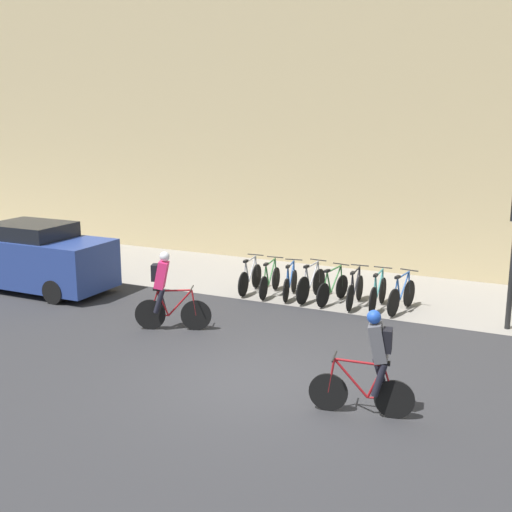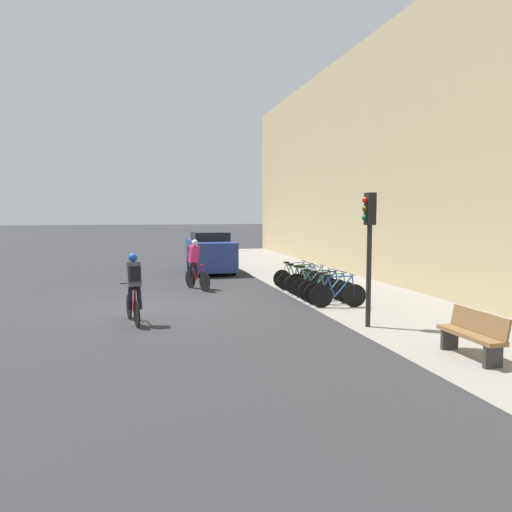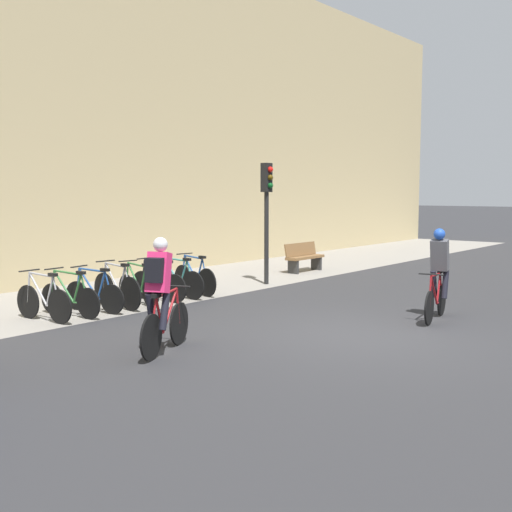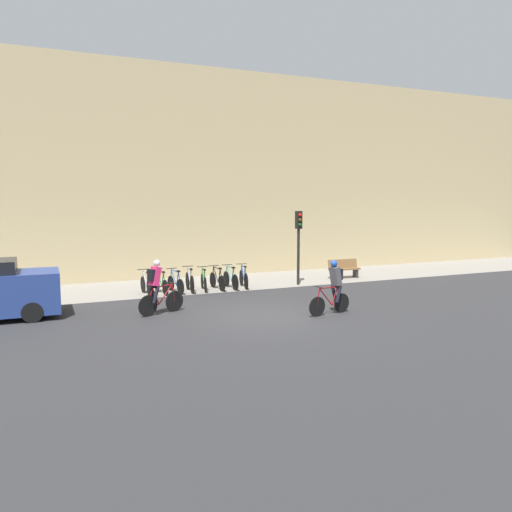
{
  "view_description": "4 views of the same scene",
  "coord_description": "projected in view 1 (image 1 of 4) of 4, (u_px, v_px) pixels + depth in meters",
  "views": [
    {
      "loc": [
        4.61,
        -9.81,
        4.71
      ],
      "look_at": [
        -1.47,
        2.94,
        1.58
      ],
      "focal_mm": 45.0,
      "sensor_mm": 36.0,
      "label": 1
    },
    {
      "loc": [
        14.64,
        -0.43,
        2.75
      ],
      "look_at": [
        -1.31,
        3.45,
        1.31
      ],
      "focal_mm": 35.0,
      "sensor_mm": 36.0,
      "label": 2
    },
    {
      "loc": [
        -9.59,
        -5.43,
        2.46
      ],
      "look_at": [
        -0.09,
        2.2,
        1.23
      ],
      "focal_mm": 45.0,
      "sensor_mm": 36.0,
      "label": 3
    },
    {
      "loc": [
        -6.35,
        -14.08,
        3.65
      ],
      "look_at": [
        0.65,
        2.27,
        1.68
      ],
      "focal_mm": 35.0,
      "sensor_mm": 36.0,
      "label": 4
    }
  ],
  "objects": [
    {
      "name": "ground",
      "position": [
        260.0,
        380.0,
        11.6
      ],
      "size": [
        200.0,
        200.0,
        0.0
      ],
      "primitive_type": "plane",
      "color": "#2B2B2D"
    },
    {
      "name": "kerb_strip",
      "position": [
        364.0,
        290.0,
        17.55
      ],
      "size": [
        44.0,
        4.5,
        0.01
      ],
      "primitive_type": "cube",
      "color": "gray",
      "rests_on": "ground"
    },
    {
      "name": "building_facade",
      "position": [
        395.0,
        105.0,
        18.72
      ],
      "size": [
        44.0,
        0.6,
        9.92
      ],
      "primitive_type": "cube",
      "color": "tan",
      "rests_on": "ground"
    },
    {
      "name": "cyclist_pink",
      "position": [
        165.0,
        289.0,
        14.13
      ],
      "size": [
        1.6,
        0.73,
        1.79
      ],
      "color": "black",
      "rests_on": "ground"
    },
    {
      "name": "cyclist_grey",
      "position": [
        374.0,
        360.0,
        10.04
      ],
      "size": [
        1.66,
        0.55,
        1.76
      ],
      "color": "black",
      "rests_on": "ground"
    },
    {
      "name": "parked_bike_0",
      "position": [
        250.0,
        278.0,
        17.29
      ],
      "size": [
        0.46,
        1.61,
        0.96
      ],
      "color": "black",
      "rests_on": "ground"
    },
    {
      "name": "parked_bike_1",
      "position": [
        270.0,
        280.0,
        17.05
      ],
      "size": [
        0.46,
        1.67,
        0.94
      ],
      "color": "black",
      "rests_on": "ground"
    },
    {
      "name": "parked_bike_2",
      "position": [
        290.0,
        283.0,
        16.8
      ],
      "size": [
        0.46,
        1.55,
        0.94
      ],
      "color": "black",
      "rests_on": "ground"
    },
    {
      "name": "parked_bike_3",
      "position": [
        311.0,
        284.0,
        16.55
      ],
      "size": [
        0.46,
        1.68,
        0.99
      ],
      "color": "black",
      "rests_on": "ground"
    },
    {
      "name": "parked_bike_4",
      "position": [
        333.0,
        288.0,
        16.31
      ],
      "size": [
        0.46,
        1.6,
        0.94
      ],
      "color": "black",
      "rests_on": "ground"
    },
    {
      "name": "parked_bike_5",
      "position": [
        355.0,
        290.0,
        16.06
      ],
      "size": [
        0.46,
        1.67,
        0.96
      ],
      "color": "black",
      "rests_on": "ground"
    },
    {
      "name": "parked_bike_6",
      "position": [
        378.0,
        293.0,
        15.81
      ],
      "size": [
        0.46,
        1.68,
        0.97
      ],
      "color": "black",
      "rests_on": "ground"
    },
    {
      "name": "parked_bike_7",
      "position": [
        402.0,
        296.0,
        15.57
      ],
      "size": [
        0.46,
        1.63,
        0.97
      ],
      "color": "black",
      "rests_on": "ground"
    },
    {
      "name": "parked_car",
      "position": [
        36.0,
        258.0,
        17.4
      ],
      "size": [
        4.3,
        1.84,
        1.85
      ],
      "color": "navy",
      "rests_on": "ground"
    }
  ]
}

